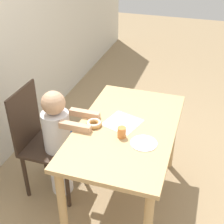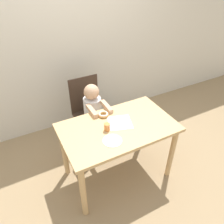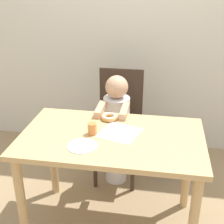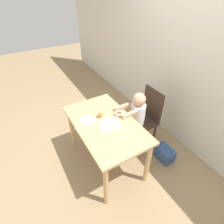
# 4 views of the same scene
# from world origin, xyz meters

# --- Properties ---
(ground_plane) EXTENTS (12.00, 12.00, 0.00)m
(ground_plane) POSITION_xyz_m (0.00, 0.00, 0.00)
(ground_plane) COLOR #997F5B
(dining_table) EXTENTS (1.20, 0.72, 0.76)m
(dining_table) POSITION_xyz_m (0.00, 0.00, 0.64)
(dining_table) COLOR tan
(dining_table) RESTS_ON ground_plane
(chair) EXTENTS (0.39, 0.45, 0.96)m
(chair) POSITION_xyz_m (-0.05, 0.69, 0.49)
(chair) COLOR #38281E
(chair) RESTS_ON ground_plane
(child_figure) EXTENTS (0.24, 0.44, 0.99)m
(child_figure) POSITION_xyz_m (-0.05, 0.55, 0.52)
(child_figure) COLOR white
(child_figure) RESTS_ON ground_plane
(donut) EXTENTS (0.12, 0.12, 0.04)m
(donut) POSITION_xyz_m (-0.06, 0.24, 0.78)
(donut) COLOR tan
(donut) RESTS_ON dining_table
(napkin) EXTENTS (0.30, 0.30, 0.00)m
(napkin) POSITION_xyz_m (0.05, 0.04, 0.76)
(napkin) COLOR white
(napkin) RESTS_ON dining_table
(handbag) EXTENTS (0.28, 0.18, 0.33)m
(handbag) POSITION_xyz_m (0.40, 0.78, 0.12)
(handbag) COLOR #2D4C84
(handbag) RESTS_ON ground_plane
(cup) EXTENTS (0.06, 0.06, 0.08)m
(cup) POSITION_xyz_m (-0.13, -0.00, 0.80)
(cup) COLOR orange
(cup) RESTS_ON dining_table
(plate) EXTENTS (0.19, 0.19, 0.01)m
(plate) POSITION_xyz_m (-0.16, -0.17, 0.76)
(plate) COLOR white
(plate) RESTS_ON dining_table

